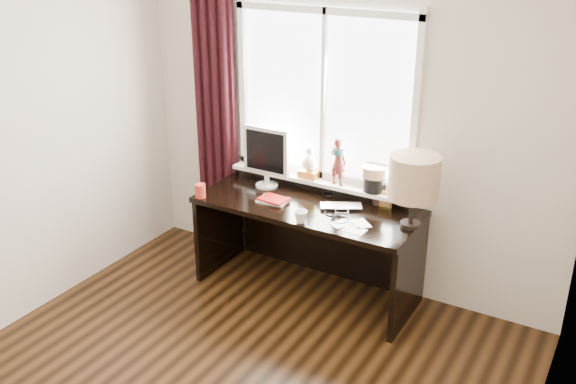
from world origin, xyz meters
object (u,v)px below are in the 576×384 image
Objects in this scene: red_cup at (200,191)px; table_lamp at (414,178)px; desk at (313,228)px; mug at (301,216)px; monitor at (266,154)px; laptop at (341,206)px.

red_cup is 1.64m from table_lamp.
red_cup is at bearing -153.25° from desk.
table_lamp is at bearing 11.51° from red_cup.
table_lamp reaches higher than mug.
monitor reaches higher than red_cup.
red_cup is (-1.03, -0.36, 0.04)m from laptop.
laptop is 1.09m from red_cup.
table_lamp reaches higher than desk.
desk is (-0.25, 0.03, -0.26)m from laptop.
mug is at bearing -140.05° from laptop.
mug is (-0.14, -0.37, 0.04)m from laptop.
laptop is 0.18× the size of desk.
mug is 0.18× the size of table_lamp.
mug is 0.76m from monitor.
red_cup reaches higher than laptop.
desk is at bearing 144.28° from laptop.
desk is 3.47× the size of monitor.
table_lamp reaches higher than red_cup.
laptop is at bearing 68.78° from mug.
table_lamp is at bearing 25.17° from mug.
mug is at bearing -38.73° from monitor.
mug reaches higher than laptop.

